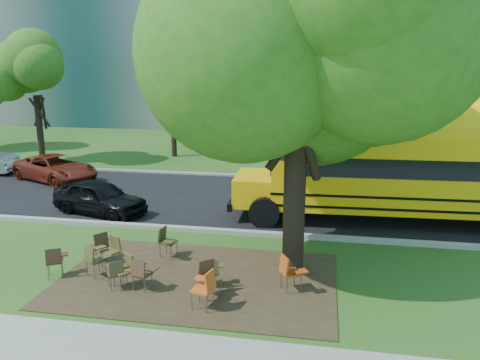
% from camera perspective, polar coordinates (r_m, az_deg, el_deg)
% --- Properties ---
extents(ground, '(160.00, 160.00, 0.00)m').
position_cam_1_polar(ground, '(13.03, -8.95, -10.63)').
color(ground, '#224B17').
rests_on(ground, ground).
extents(dirt_patch, '(7.00, 4.50, 0.03)m').
position_cam_1_polar(dirt_patch, '(12.31, -5.22, -11.93)').
color(dirt_patch, '#382819').
rests_on(dirt_patch, ground).
extents(asphalt_road, '(80.00, 8.00, 0.04)m').
position_cam_1_polar(asphalt_road, '(19.37, -2.19, -2.30)').
color(asphalt_road, black).
rests_on(asphalt_road, ground).
extents(kerb_near, '(80.00, 0.25, 0.14)m').
position_cam_1_polar(kerb_near, '(15.66, -5.36, -6.04)').
color(kerb_near, gray).
rests_on(kerb_near, ground).
extents(kerb_far, '(80.00, 0.25, 0.14)m').
position_cam_1_polar(kerb_far, '(23.25, -0.01, 0.52)').
color(kerb_far, gray).
rests_on(kerb_far, ground).
extents(building_main, '(38.00, 16.00, 22.00)m').
position_cam_1_polar(building_main, '(49.04, -4.26, 20.14)').
color(building_main, slate).
rests_on(building_main, ground).
extents(bg_tree_0, '(5.20, 5.20, 7.18)m').
position_cam_1_polar(bg_tree_0, '(29.05, -23.72, 10.96)').
color(bg_tree_0, black).
rests_on(bg_tree_0, ground).
extents(bg_tree_2, '(4.80, 4.80, 6.62)m').
position_cam_1_polar(bg_tree_2, '(28.68, -8.27, 11.20)').
color(bg_tree_2, black).
rests_on(bg_tree_2, ground).
extents(bg_tree_3, '(5.60, 5.60, 7.84)m').
position_cam_1_polar(bg_tree_3, '(25.50, 19.65, 12.15)').
color(bg_tree_3, black).
rests_on(bg_tree_3, ground).
extents(main_tree, '(7.20, 7.20, 9.57)m').
position_cam_1_polar(main_tree, '(11.60, 7.19, 16.69)').
color(main_tree, black).
rests_on(main_tree, ground).
extents(school_bus, '(13.01, 3.38, 3.15)m').
position_cam_1_polar(school_bus, '(17.32, 23.14, 0.86)').
color(school_bus, '#FFB808').
rests_on(school_bus, ground).
extents(chair_0, '(0.56, 0.67, 0.83)m').
position_cam_1_polar(chair_0, '(13.07, -21.60, -8.93)').
color(chair_0, '#3E2416').
rests_on(chair_0, ground).
extents(chair_1, '(0.73, 0.57, 0.86)m').
position_cam_1_polar(chair_1, '(12.75, -17.32, -9.05)').
color(chair_1, '#49421F').
rests_on(chair_1, ground).
extents(chair_2, '(0.52, 0.65, 0.77)m').
position_cam_1_polar(chair_2, '(11.97, -14.79, -10.69)').
color(chair_2, '#413A1C').
rests_on(chair_2, ground).
extents(chair_3, '(0.75, 0.59, 0.87)m').
position_cam_1_polar(chair_3, '(12.00, -13.92, -10.25)').
color(chair_3, brown).
rests_on(chair_3, ground).
extents(chair_4, '(0.62, 0.48, 0.82)m').
position_cam_1_polar(chair_4, '(11.71, -11.89, -10.91)').
color(chair_4, '#4C2F1B').
rests_on(chair_4, ground).
extents(chair_5, '(0.61, 0.77, 0.90)m').
position_cam_1_polar(chair_5, '(11.23, -3.91, -11.47)').
color(chair_5, '#462F19').
rests_on(chair_5, ground).
extents(chair_6, '(0.54, 0.70, 0.93)m').
position_cam_1_polar(chair_6, '(10.70, -4.26, -12.69)').
color(chair_6, '#DB5617').
rests_on(chair_6, ground).
extents(chair_7, '(0.75, 0.62, 0.92)m').
position_cam_1_polar(chair_7, '(11.49, 6.05, -10.84)').
color(chair_7, '#B54713').
rests_on(chair_7, ground).
extents(chair_8, '(0.60, 0.76, 0.89)m').
position_cam_1_polar(chair_8, '(13.66, -16.69, -7.41)').
color(chair_8, '#453018').
rests_on(chair_8, ground).
extents(chair_9, '(0.73, 0.58, 0.88)m').
position_cam_1_polar(chair_9, '(13.25, -15.45, -8.01)').
color(chair_9, brown).
rests_on(chair_9, ground).
extents(chair_10, '(0.52, 0.65, 0.89)m').
position_cam_1_polar(chair_10, '(13.54, -9.01, -7.16)').
color(chair_10, '#413E1C').
rests_on(chair_10, ground).
extents(chair_11, '(0.53, 0.57, 0.77)m').
position_cam_1_polar(chair_11, '(11.68, -3.40, -10.85)').
color(chair_11, '#4D4921').
rests_on(chair_11, ground).
extents(black_car, '(3.96, 2.48, 1.26)m').
position_cam_1_polar(black_car, '(18.04, -16.73, -2.06)').
color(black_car, black).
rests_on(black_car, ground).
extents(bg_car_red, '(4.97, 3.74, 1.25)m').
position_cam_1_polar(bg_car_red, '(24.03, -21.57, 1.35)').
color(bg_car_red, '#601D10').
rests_on(bg_car_red, ground).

